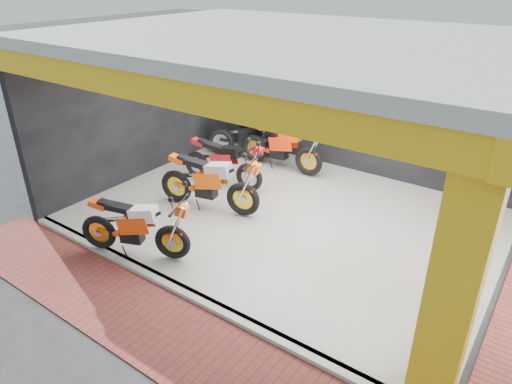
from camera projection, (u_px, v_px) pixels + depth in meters
ground at (226, 265)px, 8.04m from camera, size 80.00×80.00×0.00m
showroom_floor at (286, 217)px, 9.47m from camera, size 8.00×6.00×0.10m
showroom_ceiling at (292, 39)px, 7.90m from camera, size 8.40×6.40×0.20m
back_wall at (357, 104)px, 10.99m from camera, size 8.20×0.20×3.50m
left_wall at (142, 106)px, 10.86m from camera, size 0.20×6.20×3.50m
corner_column at (455, 283)px, 4.76m from camera, size 0.50×0.50×3.50m
header_beam_front at (169, 90)px, 5.85m from camera, size 8.40×0.30×0.40m
floor_kerb at (186, 293)px, 7.27m from camera, size 8.00×0.20×0.10m
paver_front at (149, 322)px, 6.71m from camera, size 9.00×1.40×0.03m
moto_hero at (171, 226)px, 7.73m from camera, size 2.32×1.56×1.33m
moto_row_a at (243, 183)px, 9.09m from camera, size 2.56×1.40×1.48m
moto_row_b at (249, 164)px, 10.14m from camera, size 2.31×1.05×1.37m
moto_row_c at (309, 147)px, 10.90m from camera, size 2.46×0.98×1.49m
moto_row_d at (277, 133)px, 11.93m from camera, size 2.51×1.79×1.44m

